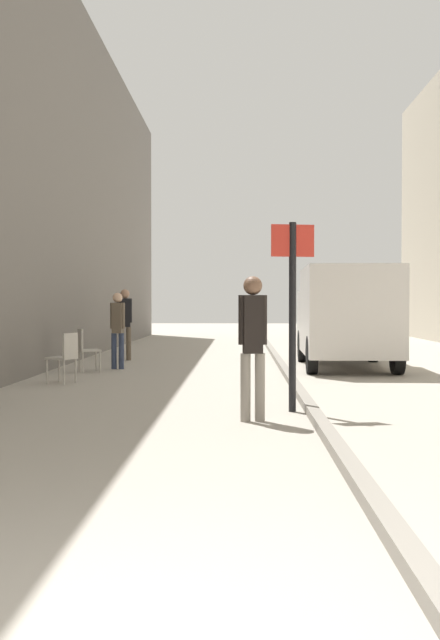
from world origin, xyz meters
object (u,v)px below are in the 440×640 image
Objects in this scene: cafe_chair_by_doorway at (85,347)px; cafe_chair_near_window at (65,354)px; pedestrian_far_crossing at (118,325)px; street_sign_post at (293,299)px; delivery_van at (346,314)px; pedestrian_mid_block at (125,319)px; pedestrian_main_foreground at (253,338)px.

cafe_chair_near_window is at bearing -21.72° from cafe_chair_by_doorway.
pedestrian_far_crossing is 0.67× the size of street_sign_post.
delivery_van is 1.87× the size of street_sign_post.
street_sign_post reaches higher than cafe_chair_by_doorway.
delivery_van is 5.18× the size of cafe_chair_by_doorway.
delivery_van is at bearing -114.12° from street_sign_post.
pedestrian_far_crossing is 3.09m from cafe_chair_near_window.
delivery_van reaches higher than pedestrian_mid_block.
pedestrian_main_foreground is 0.71× the size of street_sign_post.
pedestrian_main_foreground is at bearing -104.84° from delivery_van.
pedestrian_mid_block is 5.84m from delivery_van.
pedestrian_mid_block is (-3.17, 9.90, 0.02)m from pedestrian_main_foreground.
pedestrian_main_foreground is at bearing 3.78° from cafe_chair_by_doorway.
cafe_chair_by_doorway is at bearing -119.29° from pedestrian_far_crossing.
cafe_chair_near_window is (-0.48, -3.01, -0.45)m from pedestrian_far_crossing.
pedestrian_main_foreground reaches higher than cafe_chair_near_window.
pedestrian_main_foreground is 5.54m from cafe_chair_near_window.
cafe_chair_near_window is at bearing -51.49° from street_sign_post.
delivery_van reaches higher than pedestrian_main_foreground.
pedestrian_far_crossing is 7.40m from street_sign_post.
delivery_van is at bearing -41.29° from pedestrian_mid_block.
cafe_chair_near_window is (-0.24, -5.57, -0.53)m from pedestrian_mid_block.
pedestrian_main_foreground is at bearing -120.08° from cafe_chair_near_window.
cafe_chair_near_window is at bearing 121.77° from pedestrian_main_foreground.
pedestrian_mid_block is 2.57m from pedestrian_far_crossing.
street_sign_post reaches higher than pedestrian_main_foreground.
pedestrian_mid_block is 1.98× the size of cafe_chair_near_window.
cafe_chair_by_doorway is at bearing -166.54° from delivery_van.
pedestrian_main_foreground reaches higher than cafe_chair_by_doorway.
pedestrian_far_crossing is 1.84× the size of cafe_chair_by_doorway.
street_sign_post is at bearing -102.45° from delivery_van.
delivery_van is at bearing -36.75° from cafe_chair_near_window.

